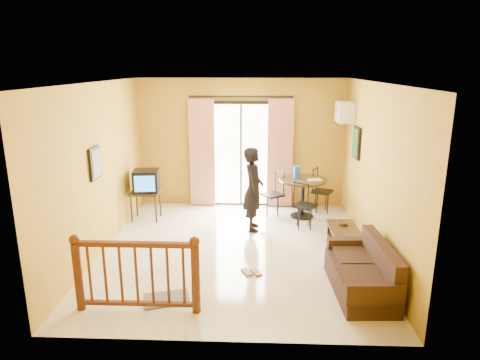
{
  "coord_description": "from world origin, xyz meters",
  "views": [
    {
      "loc": [
        0.36,
        -6.73,
        3.06
      ],
      "look_at": [
        0.07,
        0.2,
        1.19
      ],
      "focal_mm": 32.0,
      "sensor_mm": 36.0,
      "label": 1
    }
  ],
  "objects_px": {
    "television": "(146,181)",
    "dining_table": "(303,187)",
    "standing_person": "(253,189)",
    "coffee_table": "(344,235)",
    "sofa": "(364,274)"
  },
  "relations": [
    {
      "from": "coffee_table",
      "to": "sofa",
      "type": "height_order",
      "value": "sofa"
    },
    {
      "from": "television",
      "to": "sofa",
      "type": "xyz_separation_m",
      "value": [
        3.72,
        -2.77,
        -0.54
      ]
    },
    {
      "from": "coffee_table",
      "to": "sofa",
      "type": "bearing_deg",
      "value": -90.09
    },
    {
      "from": "coffee_table",
      "to": "standing_person",
      "type": "height_order",
      "value": "standing_person"
    },
    {
      "from": "dining_table",
      "to": "sofa",
      "type": "xyz_separation_m",
      "value": [
        0.55,
        -3.05,
        -0.37
      ]
    },
    {
      "from": "coffee_table",
      "to": "dining_table",
      "type": "bearing_deg",
      "value": 109.33
    },
    {
      "from": "sofa",
      "to": "dining_table",
      "type": "bearing_deg",
      "value": 97.55
    },
    {
      "from": "television",
      "to": "dining_table",
      "type": "xyz_separation_m",
      "value": [
        3.17,
        0.28,
        -0.17
      ]
    },
    {
      "from": "dining_table",
      "to": "standing_person",
      "type": "distance_m",
      "value": 1.26
    },
    {
      "from": "television",
      "to": "dining_table",
      "type": "bearing_deg",
      "value": -1.88
    },
    {
      "from": "standing_person",
      "to": "sofa",
      "type": "bearing_deg",
      "value": -148.97
    },
    {
      "from": "television",
      "to": "sofa",
      "type": "distance_m",
      "value": 4.67
    },
    {
      "from": "dining_table",
      "to": "sofa",
      "type": "bearing_deg",
      "value": -79.74
    },
    {
      "from": "television",
      "to": "dining_table",
      "type": "relative_size",
      "value": 0.56
    },
    {
      "from": "standing_person",
      "to": "coffee_table",
      "type": "bearing_deg",
      "value": -121.29
    }
  ]
}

